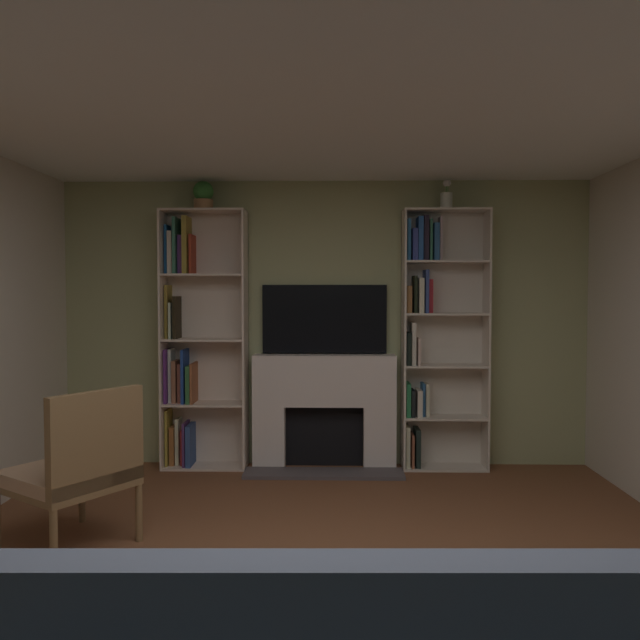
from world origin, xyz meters
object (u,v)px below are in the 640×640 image
fireplace (324,408)px  tv (324,319)px  bookshelf_left (195,343)px  vase_with_flowers (446,196)px  potted_plant (203,196)px  coffee_table (342,612)px  bookshelf_right (433,333)px  armchair (77,468)px

fireplace → tv: bearing=90.0°
bookshelf_left → vase_with_flowers: vase_with_flowers is taller
potted_plant → coffee_table: size_ratio=0.26×
coffee_table → vase_with_flowers: bearing=74.1°
coffee_table → bookshelf_right: bearing=75.9°
potted_plant → armchair: 2.68m
potted_plant → coffee_table: bearing=-70.5°
bookshelf_left → vase_with_flowers: 2.57m
fireplace → vase_with_flowers: vase_with_flowers is taller
tv → armchair: 2.58m
bookshelf_left → tv: bearing=3.7°
tv → potted_plant: potted_plant is taller
tv → armchair: tv is taller
tv → bookshelf_left: size_ratio=0.49×
fireplace → coffee_table: (0.12, -3.36, -0.15)m
tv → bookshelf_left: 1.18m
fireplace → bookshelf_right: (0.97, 0.02, 0.67)m
fireplace → bookshelf_left: (-1.16, 0.02, 0.57)m
bookshelf_left → potted_plant: bearing=-25.1°
armchair → fireplace: bearing=51.7°
fireplace → bookshelf_right: size_ratio=0.60×
potted_plant → vase_with_flowers: (2.12, 0.00, -0.01)m
vase_with_flowers → fireplace: bearing=178.5°
tv → fireplace: bearing=-90.0°
tv → coffee_table: (0.12, -3.45, -0.93)m
potted_plant → bookshelf_right: bearing=1.4°
fireplace → bookshelf_right: bearing=1.2°
tv → vase_with_flowers: vase_with_flowers is taller
bookshelf_right → potted_plant: 2.36m
bookshelf_right → armchair: (-2.44, -1.88, -0.71)m
tv → coffee_table: bearing=-88.1°
fireplace → potted_plant: potted_plant is taller
potted_plant → tv: bearing=6.5°
armchair → bookshelf_left: bearing=80.6°
bookshelf_right → coffee_table: 3.58m
bookshelf_right → potted_plant: potted_plant is taller
tv → potted_plant: 1.52m
bookshelf_right → coffee_table: bookshelf_right is taller
bookshelf_right → bookshelf_left: bearing=-179.9°
armchair → potted_plant: bearing=77.4°
bookshelf_right → coffee_table: bearing=-104.1°
fireplace → potted_plant: bearing=-178.5°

